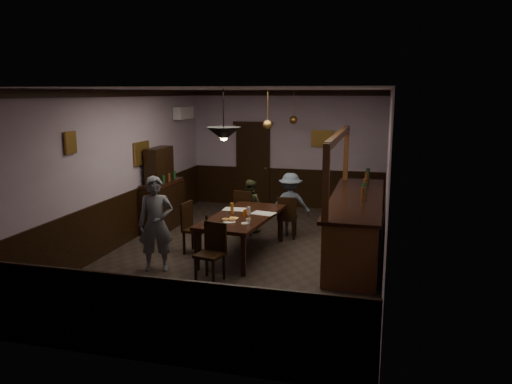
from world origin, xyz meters
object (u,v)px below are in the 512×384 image
(coffee_cup, at_px, (248,221))
(person_seated_right, at_px, (290,204))
(pendant_iron, at_px, (224,134))
(person_standing, at_px, (156,224))
(bar_counter, at_px, (356,223))
(chair_near, at_px, (212,249))
(soda_can, at_px, (245,213))
(chair_far_right, at_px, (287,216))
(dining_table, at_px, (243,219))
(person_seated_left, at_px, (250,205))
(chair_far_left, at_px, (245,210))
(pendant_brass_mid, at_px, (268,125))
(chair_side, at_px, (192,225))
(pendant_brass_far, at_px, (294,120))
(sideboard, at_px, (162,197))

(coffee_cup, bearing_deg, person_seated_right, 86.22)
(person_seated_right, distance_m, pendant_iron, 2.89)
(person_standing, bearing_deg, bar_counter, 10.37)
(chair_near, xyz_separation_m, soda_can, (0.19, 1.24, 0.30))
(chair_far_right, bearing_deg, pendant_iron, 67.63)
(dining_table, bearing_deg, chair_near, -95.34)
(chair_near, height_order, bar_counter, bar_counter)
(person_seated_right, distance_m, coffee_cup, 2.08)
(chair_far_right, relative_size, person_seated_left, 0.78)
(chair_far_left, relative_size, coffee_cup, 11.85)
(coffee_cup, height_order, pendant_brass_mid, pendant_brass_mid)
(person_seated_right, distance_m, bar_counter, 1.64)
(dining_table, xyz_separation_m, coffee_cup, (0.26, -0.55, 0.11))
(dining_table, height_order, chair_side, chair_side)
(chair_near, distance_m, chair_side, 1.46)
(chair_near, bearing_deg, dining_table, 96.74)
(chair_near, height_order, person_seated_right, person_seated_right)
(person_standing, height_order, coffee_cup, person_standing)
(person_seated_left, bearing_deg, pendant_brass_far, -87.79)
(person_standing, bearing_deg, coffee_cup, 3.50)
(sideboard, bearing_deg, person_seated_right, 4.11)
(coffee_cup, xyz_separation_m, pendant_brass_far, (0.05, 3.88, 1.50))
(person_seated_left, bearing_deg, dining_table, 121.87)
(pendant_brass_mid, bearing_deg, chair_far_left, -158.61)
(soda_can, bearing_deg, person_standing, -139.50)
(chair_far_left, height_order, pendant_brass_far, pendant_brass_far)
(dining_table, bearing_deg, soda_can, -50.19)
(person_seated_right, bearing_deg, pendant_brass_mid, -5.94)
(chair_side, xyz_separation_m, coffee_cup, (1.20, -0.44, 0.28))
(chair_far_right, height_order, coffee_cup, chair_far_right)
(person_seated_left, bearing_deg, pendant_iron, 116.52)
(chair_side, xyz_separation_m, pendant_brass_mid, (1.06, 1.59, 1.78))
(chair_near, xyz_separation_m, pendant_iron, (0.04, 0.52, 1.78))
(chair_far_right, relative_size, chair_side, 0.92)
(sideboard, xyz_separation_m, pendant_iron, (2.12, -2.09, 1.57))
(person_seated_right, bearing_deg, dining_table, 60.37)
(person_seated_left, xyz_separation_m, bar_counter, (2.30, -0.94, 0.01))
(coffee_cup, bearing_deg, person_seated_left, 110.25)
(person_seated_left, bearing_deg, person_seated_right, -164.32)
(chair_far_right, relative_size, chair_near, 0.95)
(person_seated_right, relative_size, pendant_iron, 1.59)
(soda_can, bearing_deg, sideboard, 148.71)
(chair_far_right, xyz_separation_m, person_standing, (-1.76, -2.37, 0.32))
(chair_far_right, bearing_deg, coffee_cup, 75.43)
(person_seated_left, xyz_separation_m, soda_can, (0.36, -1.67, 0.25))
(bar_counter, xyz_separation_m, pendant_brass_far, (-1.69, 2.68, 1.73))
(dining_table, xyz_separation_m, chair_far_right, (0.59, 1.23, -0.20))
(dining_table, relative_size, chair_far_left, 2.41)
(chair_far_left, bearing_deg, chair_side, 75.31)
(chair_near, bearing_deg, chair_side, 136.15)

